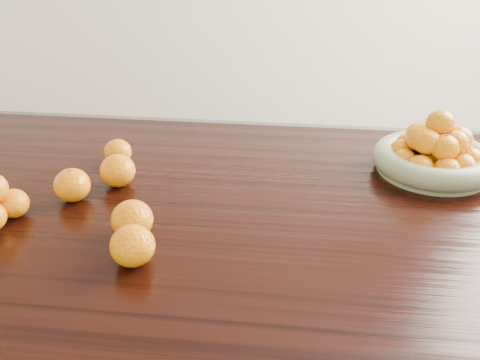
# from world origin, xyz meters

# --- Properties ---
(dining_table) EXTENTS (2.00, 1.00, 0.75)m
(dining_table) POSITION_xyz_m (0.00, 0.00, 0.66)
(dining_table) COLOR black
(dining_table) RESTS_ON ground
(fruit_bowl) EXTENTS (0.29, 0.29, 0.15)m
(fruit_bowl) POSITION_xyz_m (0.44, 0.24, 0.80)
(fruit_bowl) COLOR gray
(fruit_bowl) RESTS_ON dining_table
(loose_orange_0) EXTENTS (0.08, 0.08, 0.07)m
(loose_orange_0) POSITION_xyz_m (-0.36, -0.00, 0.79)
(loose_orange_0) COLOR orange
(loose_orange_0) RESTS_ON dining_table
(loose_orange_1) EXTENTS (0.08, 0.08, 0.08)m
(loose_orange_1) POSITION_xyz_m (-0.16, -0.21, 0.79)
(loose_orange_1) COLOR orange
(loose_orange_1) RESTS_ON dining_table
(loose_orange_2) EXTENTS (0.08, 0.08, 0.08)m
(loose_orange_2) POSITION_xyz_m (-0.19, -0.13, 0.79)
(loose_orange_2) COLOR orange
(loose_orange_2) RESTS_ON dining_table
(loose_orange_3) EXTENTS (0.08, 0.08, 0.07)m
(loose_orange_3) POSITION_xyz_m (-0.29, 0.08, 0.79)
(loose_orange_3) COLOR orange
(loose_orange_3) RESTS_ON dining_table
(loose_orange_4) EXTENTS (0.07, 0.07, 0.06)m
(loose_orange_4) POSITION_xyz_m (-0.33, 0.19, 0.78)
(loose_orange_4) COLOR orange
(loose_orange_4) RESTS_ON dining_table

